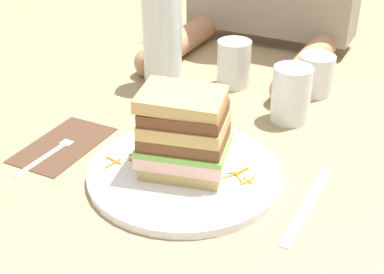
% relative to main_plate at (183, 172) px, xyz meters
% --- Properties ---
extents(ground_plane, '(3.00, 3.00, 0.00)m').
position_rel_main_plate_xyz_m(ground_plane, '(0.00, 0.01, -0.01)').
color(ground_plane, '#9E8460').
extents(main_plate, '(0.29, 0.29, 0.01)m').
position_rel_main_plate_xyz_m(main_plate, '(0.00, 0.00, 0.00)').
color(main_plate, white).
rests_on(main_plate, ground_plane).
extents(sandwich, '(0.15, 0.12, 0.13)m').
position_rel_main_plate_xyz_m(sandwich, '(-0.00, 0.00, 0.07)').
color(sandwich, tan).
rests_on(sandwich, main_plate).
extents(carrot_shred_0, '(0.01, 0.03, 0.00)m').
position_rel_main_plate_xyz_m(carrot_shred_0, '(-0.10, -0.04, 0.01)').
color(carrot_shred_0, orange).
rests_on(carrot_shred_0, main_plate).
extents(carrot_shred_1, '(0.03, 0.00, 0.00)m').
position_rel_main_plate_xyz_m(carrot_shred_1, '(-0.07, -0.02, 0.01)').
color(carrot_shred_1, orange).
rests_on(carrot_shred_1, main_plate).
extents(carrot_shred_2, '(0.02, 0.01, 0.00)m').
position_rel_main_plate_xyz_m(carrot_shred_2, '(-0.08, -0.01, 0.01)').
color(carrot_shred_2, orange).
rests_on(carrot_shred_2, main_plate).
extents(carrot_shred_3, '(0.03, 0.01, 0.00)m').
position_rel_main_plate_xyz_m(carrot_shred_3, '(-0.11, -0.03, 0.01)').
color(carrot_shred_3, orange).
rests_on(carrot_shred_3, main_plate).
extents(carrot_shred_4, '(0.02, 0.02, 0.00)m').
position_rel_main_plate_xyz_m(carrot_shred_4, '(-0.09, 0.00, 0.01)').
color(carrot_shred_4, orange).
rests_on(carrot_shred_4, main_plate).
extents(carrot_shred_5, '(0.02, 0.02, 0.00)m').
position_rel_main_plate_xyz_m(carrot_shred_5, '(0.09, 0.01, 0.01)').
color(carrot_shred_5, orange).
rests_on(carrot_shred_5, main_plate).
extents(carrot_shred_6, '(0.00, 0.02, 0.00)m').
position_rel_main_plate_xyz_m(carrot_shred_6, '(0.10, 0.02, 0.01)').
color(carrot_shred_6, orange).
rests_on(carrot_shred_6, main_plate).
extents(carrot_shred_7, '(0.02, 0.02, 0.00)m').
position_rel_main_plate_xyz_m(carrot_shred_7, '(0.08, 0.02, 0.01)').
color(carrot_shred_7, orange).
rests_on(carrot_shred_7, main_plate).
extents(carrot_shred_8, '(0.02, 0.01, 0.00)m').
position_rel_main_plate_xyz_m(carrot_shred_8, '(0.10, 0.01, 0.01)').
color(carrot_shred_8, orange).
rests_on(carrot_shred_8, main_plate).
extents(carrot_shred_9, '(0.01, 0.03, 0.00)m').
position_rel_main_plate_xyz_m(carrot_shred_9, '(0.08, 0.03, 0.01)').
color(carrot_shred_9, orange).
rests_on(carrot_shred_9, main_plate).
extents(carrot_shred_10, '(0.02, 0.02, 0.00)m').
position_rel_main_plate_xyz_m(carrot_shred_10, '(0.07, 0.01, 0.01)').
color(carrot_shred_10, orange).
rests_on(carrot_shred_10, main_plate).
extents(carrot_shred_11, '(0.01, 0.03, 0.00)m').
position_rel_main_plate_xyz_m(carrot_shred_11, '(0.10, 0.02, 0.01)').
color(carrot_shred_11, orange).
rests_on(carrot_shred_11, main_plate).
extents(carrot_shred_12, '(0.01, 0.02, 0.00)m').
position_rel_main_plate_xyz_m(carrot_shred_12, '(0.10, 0.02, 0.01)').
color(carrot_shred_12, orange).
rests_on(carrot_shred_12, main_plate).
extents(napkin_dark, '(0.10, 0.17, 0.00)m').
position_rel_main_plate_xyz_m(napkin_dark, '(-0.22, -0.01, -0.01)').
color(napkin_dark, '#4C3323').
rests_on(napkin_dark, ground_plane).
extents(fork, '(0.02, 0.17, 0.00)m').
position_rel_main_plate_xyz_m(fork, '(-0.22, -0.03, -0.00)').
color(fork, silver).
rests_on(fork, napkin_dark).
extents(knife, '(0.02, 0.20, 0.00)m').
position_rel_main_plate_xyz_m(knife, '(0.19, 0.01, -0.01)').
color(knife, silver).
rests_on(knife, ground_plane).
extents(juice_glass, '(0.07, 0.07, 0.10)m').
position_rel_main_plate_xyz_m(juice_glass, '(0.09, 0.25, 0.04)').
color(juice_glass, white).
rests_on(juice_glass, ground_plane).
extents(water_bottle, '(0.08, 0.08, 0.27)m').
position_rel_main_plate_xyz_m(water_bottle, '(-0.20, 0.28, 0.11)').
color(water_bottle, silver).
rests_on(water_bottle, ground_plane).
extents(empty_tumbler_0, '(0.07, 0.07, 0.08)m').
position_rel_main_plate_xyz_m(empty_tumbler_0, '(0.09, 0.38, 0.03)').
color(empty_tumbler_0, silver).
rests_on(empty_tumbler_0, ground_plane).
extents(empty_tumbler_1, '(0.07, 0.07, 0.10)m').
position_rel_main_plate_xyz_m(empty_tumbler_1, '(-0.07, 0.34, 0.04)').
color(empty_tumbler_1, silver).
rests_on(empty_tumbler_1, ground_plane).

